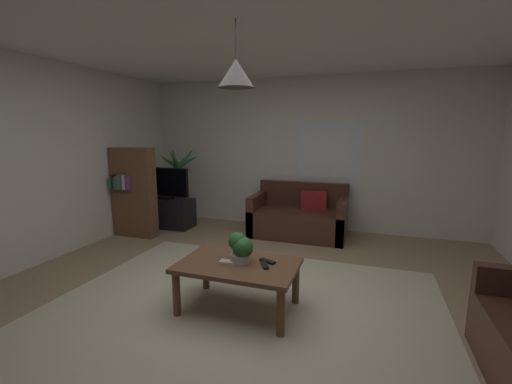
# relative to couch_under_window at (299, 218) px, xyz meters

# --- Properties ---
(floor) EXTENTS (5.61, 5.69, 0.02)m
(floor) POSITION_rel_couch_under_window_xyz_m (-0.02, -2.36, -0.29)
(floor) COLOR #9E8466
(floor) RESTS_ON ground
(rug) EXTENTS (3.65, 3.13, 0.01)m
(rug) POSITION_rel_couch_under_window_xyz_m (-0.02, -2.56, -0.27)
(rug) COLOR beige
(rug) RESTS_ON ground
(wall_back) EXTENTS (5.73, 0.06, 2.54)m
(wall_back) POSITION_rel_couch_under_window_xyz_m (-0.02, 0.51, 0.99)
(wall_back) COLOR silver
(wall_back) RESTS_ON ground
(wall_left) EXTENTS (0.06, 5.69, 2.54)m
(wall_left) POSITION_rel_couch_under_window_xyz_m (-2.86, -2.36, 0.99)
(wall_left) COLOR silver
(wall_left) RESTS_ON ground
(ceiling) EXTENTS (5.61, 5.69, 0.02)m
(ceiling) POSITION_rel_couch_under_window_xyz_m (-0.02, -2.36, 2.27)
(ceiling) COLOR white
(window_pane) EXTENTS (1.03, 0.01, 0.91)m
(window_pane) POSITION_rel_couch_under_window_xyz_m (0.37, 0.48, 1.05)
(window_pane) COLOR white
(couch_under_window) EXTENTS (1.48, 0.84, 0.82)m
(couch_under_window) POSITION_rel_couch_under_window_xyz_m (0.00, 0.00, 0.00)
(couch_under_window) COLOR #47281E
(couch_under_window) RESTS_ON ground
(coffee_table) EXTENTS (1.08, 0.69, 0.45)m
(coffee_table) POSITION_rel_couch_under_window_xyz_m (-0.06, -2.46, 0.11)
(coffee_table) COLOR brown
(coffee_table) RESTS_ON ground
(book_on_table_0) EXTENTS (0.15, 0.09, 0.02)m
(book_on_table_0) POSITION_rel_couch_under_window_xyz_m (-0.15, -2.49, 0.19)
(book_on_table_0) COLOR beige
(book_on_table_0) RESTS_ON coffee_table
(remote_on_table_0) EXTENTS (0.12, 0.16, 0.02)m
(remote_on_table_0) POSITION_rel_couch_under_window_xyz_m (0.19, -2.45, 0.19)
(remote_on_table_0) COLOR black
(remote_on_table_0) RESTS_ON coffee_table
(remote_on_table_1) EXTENTS (0.17, 0.11, 0.02)m
(remote_on_table_1) POSITION_rel_couch_under_window_xyz_m (0.19, -2.35, 0.19)
(remote_on_table_1) COLOR black
(remote_on_table_1) RESTS_ON coffee_table
(potted_plant_on_table) EXTENTS (0.24, 0.20, 0.28)m
(potted_plant_on_table) POSITION_rel_couch_under_window_xyz_m (-0.05, -2.43, 0.32)
(potted_plant_on_table) COLOR beige
(potted_plant_on_table) RESTS_ON coffee_table
(tv_stand) EXTENTS (0.90, 0.44, 0.50)m
(tv_stand) POSITION_rel_couch_under_window_xyz_m (-2.28, -0.27, -0.03)
(tv_stand) COLOR black
(tv_stand) RESTS_ON ground
(tv) EXTENTS (0.87, 0.16, 0.54)m
(tv) POSITION_rel_couch_under_window_xyz_m (-2.28, -0.29, 0.50)
(tv) COLOR black
(tv) RESTS_ON tv_stand
(potted_palm_corner) EXTENTS (0.83, 0.87, 1.39)m
(potted_palm_corner) POSITION_rel_couch_under_window_xyz_m (-2.28, 0.15, 0.33)
(potted_palm_corner) COLOR beige
(potted_palm_corner) RESTS_ON ground
(bookshelf_corner) EXTENTS (0.70, 0.31, 1.40)m
(bookshelf_corner) POSITION_rel_couch_under_window_xyz_m (-2.46, -0.89, 0.43)
(bookshelf_corner) COLOR brown
(bookshelf_corner) RESTS_ON ground
(pendant_lamp) EXTENTS (0.31, 0.31, 0.54)m
(pendant_lamp) POSITION_rel_couch_under_window_xyz_m (-0.06, -2.46, 1.84)
(pendant_lamp) COLOR black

